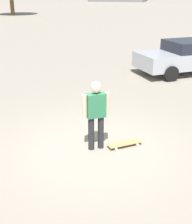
{
  "coord_description": "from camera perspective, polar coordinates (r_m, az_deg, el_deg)",
  "views": [
    {
      "loc": [
        -1.59,
        6.2,
        3.45
      ],
      "look_at": [
        0.0,
        0.0,
        0.9
      ],
      "focal_mm": 50.0,
      "sensor_mm": 36.0,
      "label": 1
    }
  ],
  "objects": [
    {
      "name": "person",
      "position": [
        6.86,
        -0.0,
        0.43
      ],
      "size": [
        0.53,
        0.39,
        1.61
      ],
      "rotation": [
        0.0,
        0.0,
        -2.57
      ],
      "color": "#262628",
      "rests_on": "ground_plane"
    },
    {
      "name": "skateboard",
      "position": [
        7.36,
        5.25,
        -5.76
      ],
      "size": [
        0.79,
        0.68,
        0.08
      ],
      "rotation": [
        0.0,
        0.0,
        0.65
      ],
      "color": "tan",
      "rests_on": "ground_plane"
    },
    {
      "name": "car_parked_near",
      "position": [
        14.16,
        16.44,
        9.76
      ],
      "size": [
        4.62,
        3.97,
        1.4
      ],
      "rotation": [
        0.0,
        0.0,
        0.61
      ],
      "color": "#ADB2B7",
      "rests_on": "ground_plane"
    },
    {
      "name": "ground_plane",
      "position": [
        7.27,
        -0.0,
        -6.63
      ],
      "size": [
        220.0,
        220.0,
        0.0
      ],
      "primitive_type": "plane",
      "color": "gray"
    }
  ]
}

